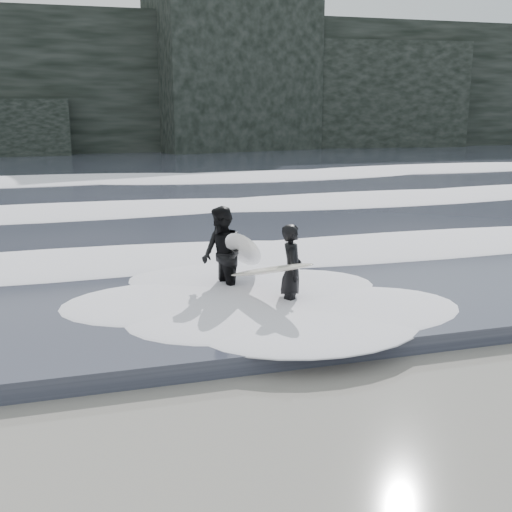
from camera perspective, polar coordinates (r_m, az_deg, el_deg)
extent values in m
plane|color=#8D6C50|center=(7.09, 17.44, -18.45)|extent=(120.00, 120.00, 0.00)
cube|color=#343745|center=(34.27, -10.66, 7.24)|extent=(90.00, 52.00, 0.30)
cube|color=black|center=(51.05, -13.05, 14.53)|extent=(70.00, 9.00, 10.00)
ellipsoid|color=white|center=(14.72, -2.19, 0.54)|extent=(60.00, 3.20, 0.20)
ellipsoid|color=white|center=(21.45, -6.89, 4.56)|extent=(60.00, 4.00, 0.24)
ellipsoid|color=white|center=(30.29, -9.85, 7.07)|extent=(60.00, 4.80, 0.30)
imported|color=black|center=(11.20, 3.23, -1.34)|extent=(0.56, 0.69, 1.65)
ellipsoid|color=silver|center=(11.12, 1.20, -1.26)|extent=(1.36, 2.18, 0.71)
imported|color=black|center=(11.95, -3.02, 0.04)|extent=(0.89, 1.03, 1.83)
ellipsoid|color=white|center=(12.04, -1.09, 0.49)|extent=(1.41, 2.13, 1.16)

